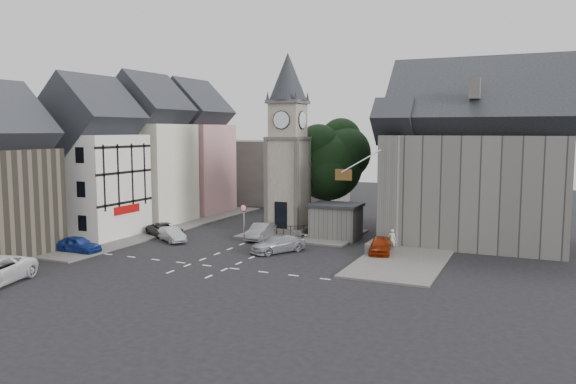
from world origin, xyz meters
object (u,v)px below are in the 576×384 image
at_px(clock_tower, 288,145).
at_px(car_west_blue, 78,244).
at_px(stone_shelter, 336,221).
at_px(car_east_red, 380,245).
at_px(pedestrian, 392,239).

distance_m(clock_tower, car_west_blue, 19.59).
height_order(clock_tower, car_west_blue, clock_tower).
relative_size(stone_shelter, car_west_blue, 1.13).
xyz_separation_m(clock_tower, stone_shelter, (4.80, -0.49, -6.57)).
xyz_separation_m(car_west_blue, car_east_red, (21.42, 9.00, 0.02)).
distance_m(car_east_red, pedestrian, 2.05).
distance_m(stone_shelter, car_west_blue, 21.18).
bearing_deg(stone_shelter, car_west_blue, -140.37).
xyz_separation_m(clock_tower, car_west_blue, (-11.50, -13.99, -7.47)).
bearing_deg(car_west_blue, clock_tower, -40.07).
bearing_deg(clock_tower, car_west_blue, -129.42).
bearing_deg(pedestrian, stone_shelter, -31.84).
bearing_deg(clock_tower, car_east_red, -26.71).
xyz_separation_m(stone_shelter, car_east_red, (5.12, -4.50, -0.88)).
distance_m(clock_tower, car_east_red, 13.37).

